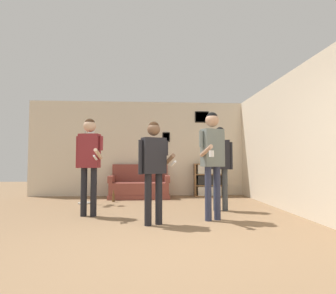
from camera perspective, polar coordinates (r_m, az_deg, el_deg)
The scene contains 12 objects.
ground_plane at distance 3.11m, azimuth 0.01°, elevation -21.53°, with size 20.00×20.00×0.00m, color #846647.
wall_back at distance 7.57m, azimuth -2.06°, elevation -0.29°, with size 7.30×0.08×2.70m.
wall_right at distance 5.89m, azimuth 23.41°, elevation 0.73°, with size 0.06×6.99×2.70m.
couch at distance 7.19m, azimuth -6.19°, elevation -8.58°, with size 1.59×0.80×0.89m.
bookshelf at distance 7.53m, azimuth 8.86°, elevation -7.09°, with size 0.81×0.30×0.91m.
floor_lamp at distance 6.41m, azimuth -17.59°, elevation -0.38°, with size 0.38×0.41×1.71m.
person_player_foreground_left at distance 4.94m, azimuth -16.77°, elevation -1.72°, with size 0.50×0.51×1.76m.
person_player_foreground_center at distance 4.10m, azimuth -3.15°, elevation -3.15°, with size 0.58×0.39×1.61m.
person_watcher_holding_cup at distance 4.48m, azimuth 9.65°, elevation -1.13°, with size 0.47×0.55×1.82m.
person_spectator_near_bookshelf at distance 5.38m, azimuth 11.27°, elevation -2.56°, with size 0.50×0.25×1.67m.
bottle_on_floor at distance 6.58m, azimuth -11.80°, elevation -10.66°, with size 0.07×0.07×0.28m.
drinking_cup at distance 7.49m, azimuth 7.84°, elevation -3.18°, with size 0.08×0.08×0.11m.
Camera 1 is at (-0.18, -2.95, 0.98)m, focal length 28.00 mm.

